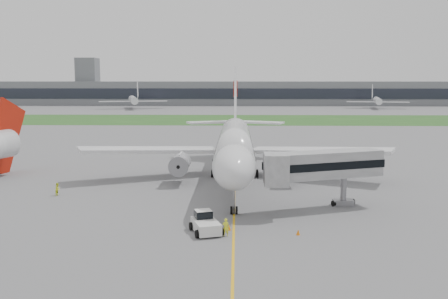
{
  "coord_description": "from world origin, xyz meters",
  "views": [
    {
      "loc": [
        0.27,
        -70.54,
        15.32
      ],
      "look_at": [
        -1.59,
        2.0,
        5.07
      ],
      "focal_mm": 40.0,
      "sensor_mm": 36.0,
      "label": 1
    }
  ],
  "objects_px": {
    "ground_crew_near": "(226,227)",
    "pushback_tug": "(205,223)",
    "airliner": "(235,143)",
    "jet_bridge": "(318,166)"
  },
  "relations": [
    {
      "from": "airliner",
      "to": "ground_crew_near",
      "type": "bearing_deg",
      "value": -91.59
    },
    {
      "from": "jet_bridge",
      "to": "pushback_tug",
      "type": "bearing_deg",
      "value": -164.62
    },
    {
      "from": "airliner",
      "to": "ground_crew_near",
      "type": "distance_m",
      "value": 28.38
    },
    {
      "from": "jet_bridge",
      "to": "ground_crew_near",
      "type": "xyz_separation_m",
      "value": [
        -10.56,
        -10.34,
        -4.36
      ]
    },
    {
      "from": "airliner",
      "to": "ground_crew_near",
      "type": "xyz_separation_m",
      "value": [
        -0.77,
        -27.97,
        -4.76
      ]
    },
    {
      "from": "ground_crew_near",
      "to": "jet_bridge",
      "type": "bearing_deg",
      "value": -133.77
    },
    {
      "from": "jet_bridge",
      "to": "ground_crew_near",
      "type": "distance_m",
      "value": 15.41
    },
    {
      "from": "pushback_tug",
      "to": "jet_bridge",
      "type": "relative_size",
      "value": 0.31
    },
    {
      "from": "ground_crew_near",
      "to": "pushback_tug",
      "type": "bearing_deg",
      "value": -28.42
    },
    {
      "from": "airliner",
      "to": "pushback_tug",
      "type": "bearing_deg",
      "value": -96.14
    }
  ]
}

